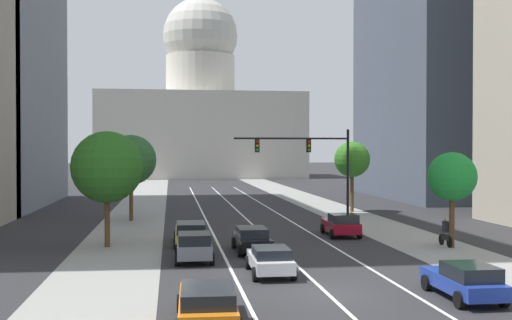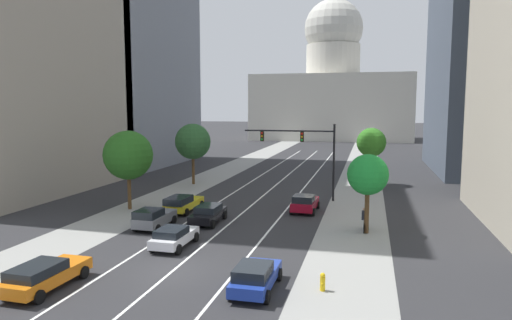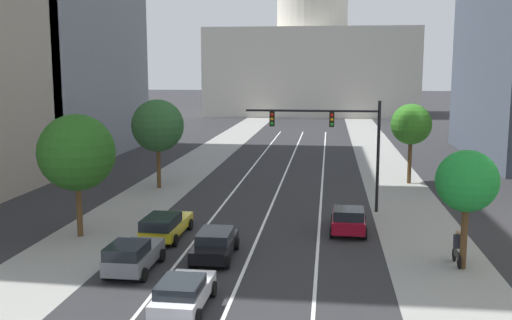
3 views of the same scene
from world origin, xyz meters
name	(u,v)px [view 1 (image 1 of 3)]	position (x,y,z in m)	size (l,w,h in m)	color
ground_plane	(231,205)	(0.00, 40.00, 0.00)	(400.00, 400.00, 0.00)	#2B2B2D
sidewalk_left	(139,211)	(-9.19, 35.00, 0.01)	(5.00, 130.00, 0.01)	gray
sidewalk_right	(329,208)	(9.19, 35.00, 0.01)	(5.00, 130.00, 0.01)	gray
lane_stripe_left	(207,222)	(-3.34, 25.00, 0.01)	(0.16, 90.00, 0.01)	white
lane_stripe_center	(249,221)	(0.00, 25.00, 0.01)	(0.16, 90.00, 0.01)	white
lane_stripe_right	(290,221)	(3.34, 25.00, 0.01)	(0.16, 90.00, 0.01)	white
capitol_building	(201,114)	(0.00, 105.66, 13.15)	(41.26, 22.88, 38.36)	beige
car_white	(270,260)	(-1.67, 3.97, 0.71)	(1.98, 4.15, 1.33)	silver
car_gray	(194,246)	(-5.02, 7.90, 0.81)	(1.98, 4.06, 1.55)	slate
car_orange	(207,303)	(-5.02, -3.87, 0.75)	(2.17, 4.85, 1.39)	orange
car_blue	(465,280)	(5.02, -1.61, 0.74)	(1.94, 4.31, 1.43)	#1E389E
car_crimson	(341,224)	(5.01, 15.83, 0.79)	(2.15, 4.17, 1.54)	maroon
car_yellow	(190,232)	(-5.02, 13.33, 0.78)	(2.06, 4.86, 1.46)	yellow
car_black	(252,239)	(-1.67, 10.41, 0.74)	(1.98, 4.38, 1.38)	black
traffic_signal_mast	(313,158)	(4.32, 21.03, 5.14)	(8.71, 0.39, 7.27)	black
cyclist	(446,232)	(9.96, 10.75, 0.85)	(0.37, 1.70, 1.72)	black
street_tree_near_left	(131,160)	(-9.37, 26.92, 4.91)	(4.06, 4.06, 6.95)	#51381E
street_tree_mid_right	(352,160)	(10.38, 31.27, 4.82)	(3.29, 3.29, 6.50)	#51381E
street_tree_far_right	(452,177)	(10.14, 10.31, 4.15)	(2.86, 2.86, 5.61)	#51381E
street_tree_mid_left	(107,167)	(-9.91, 13.26, 4.72)	(4.23, 4.23, 6.85)	#51381E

